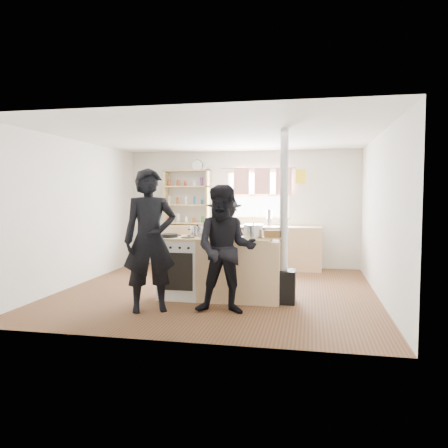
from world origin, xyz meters
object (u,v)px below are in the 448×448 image
(cooking_island, at_px, (220,268))
(roast_tray, at_px, (212,235))
(stockpot_counter, at_px, (253,231))
(bread_board, at_px, (272,235))
(person_near_left, at_px, (150,240))
(thermos, at_px, (269,218))
(person_near_right, at_px, (225,249))
(person_far, at_px, (225,240))
(stockpot_stove, at_px, (197,231))
(skillet_greens, at_px, (168,235))
(flue_heater, at_px, (283,258))

(cooking_island, height_order, roast_tray, roast_tray)
(stockpot_counter, distance_m, bread_board, 0.30)
(roast_tray, bearing_deg, person_near_left, -131.69)
(thermos, xyz_separation_m, bread_board, (0.31, -2.79, -0.09))
(stockpot_counter, bearing_deg, person_near_right, -108.62)
(cooking_island, bearing_deg, person_near_left, -133.27)
(roast_tray, bearing_deg, stockpot_counter, 10.79)
(thermos, relative_size, bread_board, 1.18)
(thermos, height_order, bread_board, thermos)
(person_near_right, bearing_deg, thermos, 81.70)
(cooking_island, xyz_separation_m, person_near_left, (-0.78, -0.83, 0.49))
(thermos, height_order, roast_tray, thermos)
(thermos, bearing_deg, person_near_right, -93.91)
(person_far, bearing_deg, roast_tray, 77.96)
(person_far, bearing_deg, thermos, -121.72)
(stockpot_stove, distance_m, person_near_right, 1.05)
(thermos, bearing_deg, person_near_left, -109.18)
(person_near_left, bearing_deg, cooking_island, 21.26)
(cooking_island, relative_size, roast_tray, 5.60)
(cooking_island, distance_m, stockpot_counter, 0.75)
(stockpot_counter, bearing_deg, cooking_island, -174.06)
(stockpot_counter, bearing_deg, bread_board, -14.67)
(thermos, xyz_separation_m, person_near_right, (-0.24, -3.50, -0.22))
(cooking_island, height_order, stockpot_stove, stockpot_stove)
(stockpot_stove, height_order, person_far, person_far)
(stockpot_counter, relative_size, bread_board, 1.05)
(person_near_left, distance_m, person_far, 1.94)
(thermos, distance_m, skillet_greens, 3.13)
(stockpot_counter, bearing_deg, flue_heater, -8.68)
(skillet_greens, height_order, person_near_left, person_near_left)
(skillet_greens, xyz_separation_m, roast_tray, (0.68, 0.03, 0.01))
(roast_tray, bearing_deg, person_far, 91.33)
(thermos, relative_size, person_near_right, 0.20)
(roast_tray, distance_m, bread_board, 0.88)
(stockpot_counter, bearing_deg, stockpot_stove, 176.34)
(thermos, bearing_deg, person_far, -108.35)
(skillet_greens, relative_size, roast_tray, 1.14)
(skillet_greens, distance_m, bread_board, 1.56)
(cooking_island, bearing_deg, flue_heater, -1.04)
(skillet_greens, bearing_deg, person_near_right, -32.37)
(cooking_island, xyz_separation_m, roast_tray, (-0.10, -0.06, 0.50))
(cooking_island, height_order, bread_board, bread_board)
(cooking_island, relative_size, person_far, 1.25)
(cooking_island, relative_size, flue_heater, 0.79)
(cooking_island, relative_size, bread_board, 6.90)
(stockpot_counter, bearing_deg, thermos, 90.53)
(bread_board, xyz_separation_m, person_near_left, (-1.56, -0.81, -0.02))
(roast_tray, xyz_separation_m, flue_heater, (1.04, 0.04, -0.31))
(cooking_island, distance_m, person_near_left, 1.24)
(stockpot_stove, bearing_deg, person_near_left, -113.62)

